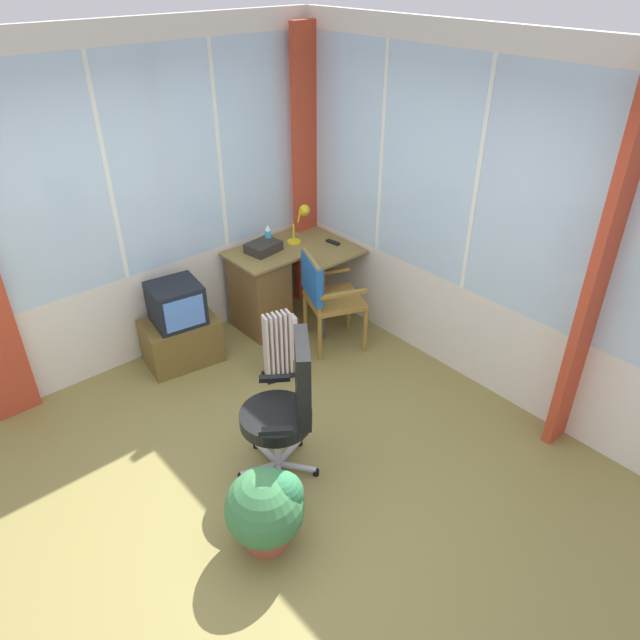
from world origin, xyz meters
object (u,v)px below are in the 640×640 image
(desk, at_px, (263,289))
(office_chair, at_px, (288,402))
(paper_tray, at_px, (263,247))
(space_heater, at_px, (281,344))
(spray_bottle, at_px, (268,236))
(tv_on_stand, at_px, (180,328))
(desk_lamp, at_px, (303,218))
(wooden_armchair, at_px, (322,290))
(potted_plant, at_px, (267,508))
(tv_remote, at_px, (333,242))

(desk, xyz_separation_m, office_chair, (-0.99, -1.66, 0.20))
(paper_tray, distance_m, space_heater, 1.03)
(spray_bottle, height_order, paper_tray, spray_bottle)
(office_chair, height_order, tv_on_stand, office_chair)
(spray_bottle, bearing_deg, desk_lamp, -26.70)
(wooden_armchair, distance_m, tv_on_stand, 1.31)
(desk, height_order, paper_tray, paper_tray)
(spray_bottle, distance_m, office_chair, 2.15)
(potted_plant, bearing_deg, space_heater, 49.68)
(tv_on_stand, distance_m, space_heater, 0.93)
(desk, height_order, desk_lamp, desk_lamp)
(wooden_armchair, bearing_deg, spray_bottle, 92.76)
(tv_remote, relative_size, wooden_armchair, 0.16)
(desk_lamp, bearing_deg, tv_on_stand, 178.04)
(tv_remote, height_order, tv_on_stand, tv_remote)
(desk, distance_m, spray_bottle, 0.51)
(spray_bottle, xyz_separation_m, paper_tray, (-0.11, -0.07, -0.06))
(desk, xyz_separation_m, tv_on_stand, (-0.90, 0.02, -0.07))
(office_chair, bearing_deg, desk, 59.16)
(office_chair, bearing_deg, paper_tray, 58.23)
(desk, bearing_deg, tv_on_stand, 178.94)
(desk, bearing_deg, space_heater, -115.94)
(tv_on_stand, height_order, potted_plant, tv_on_stand)
(spray_bottle, xyz_separation_m, tv_on_stand, (-1.08, -0.11, -0.54))
(office_chair, bearing_deg, tv_remote, 40.27)
(office_chair, height_order, potted_plant, office_chair)
(tv_on_stand, bearing_deg, spray_bottle, 5.58)
(tv_on_stand, bearing_deg, desk_lamp, -1.96)
(tv_remote, bearing_deg, office_chair, -146.86)
(desk, distance_m, tv_remote, 0.82)
(wooden_armchair, xyz_separation_m, office_chair, (-1.20, -1.04, 0.02))
(desk, bearing_deg, potted_plant, -125.68)
(desk, xyz_separation_m, paper_tray, (0.07, 0.05, 0.41))
(space_heater, bearing_deg, desk, 64.06)
(paper_tray, height_order, tv_on_stand, paper_tray)
(desk, bearing_deg, paper_tray, 36.50)
(spray_bottle, distance_m, paper_tray, 0.15)
(tv_remote, distance_m, office_chair, 2.20)
(spray_bottle, xyz_separation_m, office_chair, (-1.17, -1.78, -0.27))
(tv_remote, distance_m, wooden_armchair, 0.63)
(desk_lamp, height_order, office_chair, desk_lamp)
(desk_lamp, height_order, tv_on_stand, desk_lamp)
(tv_remote, height_order, space_heater, tv_remote)
(desk_lamp, xyz_separation_m, tv_on_stand, (-1.39, 0.05, -0.68))
(desk, relative_size, potted_plant, 1.97)
(desk, distance_m, potted_plant, 2.54)
(tv_on_stand, xyz_separation_m, potted_plant, (-0.58, -2.08, -0.03))
(desk, height_order, tv_remote, tv_remote)
(desk, xyz_separation_m, spray_bottle, (0.18, 0.12, 0.47))
(tv_remote, xyz_separation_m, paper_tray, (-0.62, 0.29, 0.03))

